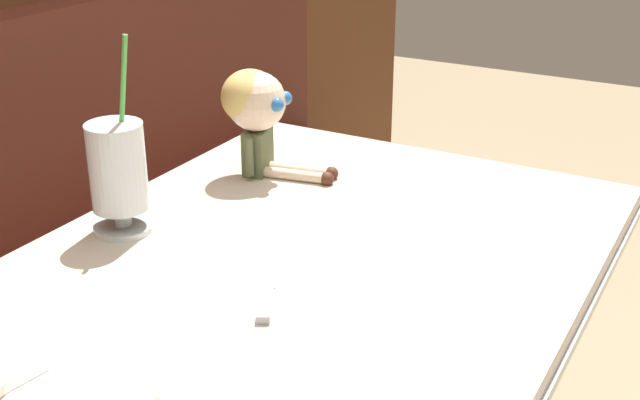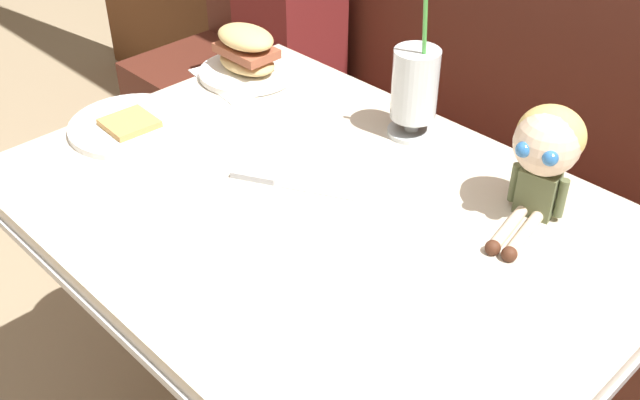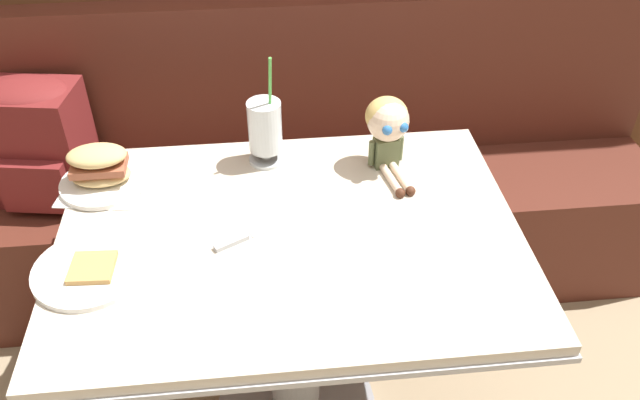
{
  "view_description": "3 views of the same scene",
  "coord_description": "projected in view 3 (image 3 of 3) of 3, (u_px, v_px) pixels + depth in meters",
  "views": [
    {
      "loc": [
        -0.96,
        -0.39,
        1.33
      ],
      "look_at": [
        0.11,
        0.21,
        0.79
      ],
      "focal_mm": 47.41,
      "sensor_mm": 36.0,
      "label": 1
    },
    {
      "loc": [
        0.76,
        -0.56,
        1.51
      ],
      "look_at": [
        0.04,
        0.14,
        0.79
      ],
      "focal_mm": 42.35,
      "sensor_mm": 36.0,
      "label": 2
    },
    {
      "loc": [
        -0.05,
        -0.99,
        1.77
      ],
      "look_at": [
        0.08,
        0.26,
        0.77
      ],
      "focal_mm": 36.71,
      "sensor_mm": 36.0,
      "label": 3
    }
  ],
  "objects": [
    {
      "name": "milkshake_glass",
      "position": [
        265.0,
        130.0,
        1.72
      ],
      "size": [
        0.1,
        0.1,
        0.32
      ],
      "color": "silver",
      "rests_on": "diner_table"
    },
    {
      "name": "sandwich_plate",
      "position": [
        100.0,
        171.0,
        1.67
      ],
      "size": [
        0.23,
        0.23,
        0.12
      ],
      "color": "white",
      "rests_on": "diner_table"
    },
    {
      "name": "toast_plate",
      "position": [
        90.0,
        269.0,
        1.44
      ],
      "size": [
        0.25,
        0.25,
        0.03
      ],
      "color": "white",
      "rests_on": "diner_table"
    },
    {
      "name": "backpack",
      "position": [
        35.0,
        140.0,
        2.01
      ],
      "size": [
        0.33,
        0.29,
        0.41
      ],
      "color": "maroon",
      "rests_on": "booth_bench"
    },
    {
      "name": "booth_bench",
      "position": [
        281.0,
        203.0,
        2.3
      ],
      "size": [
        2.6,
        0.48,
        1.0
      ],
      "color": "#512319",
      "rests_on": "ground"
    },
    {
      "name": "seated_doll",
      "position": [
        388.0,
        124.0,
        1.69
      ],
      "size": [
        0.13,
        0.23,
        0.2
      ],
      "color": "#5B6642",
      "rests_on": "diner_table"
    },
    {
      "name": "diner_table",
      "position": [
        292.0,
        290.0,
        1.68
      ],
      "size": [
        1.11,
        0.81,
        0.74
      ],
      "color": "beige",
      "rests_on": "ground"
    },
    {
      "name": "butter_knife",
      "position": [
        244.0,
        237.0,
        1.53
      ],
      "size": [
        0.22,
        0.13,
        0.01
      ],
      "color": "silver",
      "rests_on": "diner_table"
    }
  ]
}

